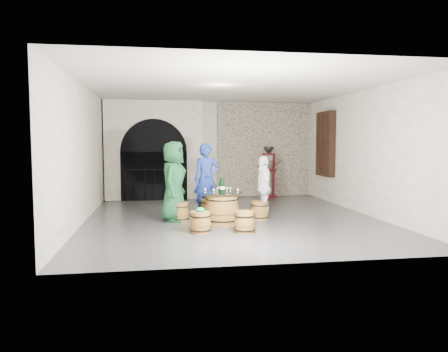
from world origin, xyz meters
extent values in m
plane|color=#2B2B2E|center=(0.00, 0.00, 0.00)|extent=(8.00, 8.00, 0.00)
plane|color=silver|center=(0.00, 4.00, 1.60)|extent=(8.00, 0.00, 8.00)
plane|color=silver|center=(0.00, -4.00, 1.60)|extent=(8.00, 0.00, 8.00)
plane|color=silver|center=(-3.50, 0.00, 1.60)|extent=(0.00, 8.00, 8.00)
plane|color=silver|center=(3.50, 0.00, 1.60)|extent=(0.00, 8.00, 8.00)
plane|color=beige|center=(0.00, 0.00, 3.20)|extent=(8.00, 8.00, 0.00)
cube|color=tan|center=(1.80, 3.94, 1.60)|extent=(3.20, 0.12, 3.18)
cube|color=silver|center=(-1.90, 3.75, 1.60)|extent=(3.10, 0.50, 3.18)
cube|color=black|center=(-1.90, 3.48, 0.78)|extent=(2.10, 0.03, 1.55)
cylinder|color=black|center=(-1.90, 3.48, 1.55)|extent=(2.10, 0.03, 2.10)
cylinder|color=black|center=(-1.90, 3.42, 0.98)|extent=(1.79, 0.04, 0.04)
cylinder|color=black|center=(-2.79, 3.42, 0.49)|extent=(0.02, 0.02, 0.98)
cylinder|color=black|center=(-2.50, 3.42, 0.49)|extent=(0.02, 0.02, 0.98)
cylinder|color=black|center=(-2.20, 3.42, 0.49)|extent=(0.02, 0.02, 0.98)
cylinder|color=black|center=(-1.90, 3.42, 0.49)|extent=(0.02, 0.02, 0.98)
cylinder|color=black|center=(-1.60, 3.42, 0.49)|extent=(0.02, 0.02, 0.98)
cylinder|color=black|center=(-1.31, 3.42, 0.49)|extent=(0.02, 0.02, 0.98)
cylinder|color=black|center=(-1.01, 3.42, 0.49)|extent=(0.02, 0.02, 0.98)
cube|color=black|center=(3.39, 2.40, 1.80)|extent=(0.20, 1.10, 2.00)
cube|color=black|center=(3.34, 2.40, 1.80)|extent=(0.06, 0.88, 1.76)
cube|color=black|center=(3.37, 2.40, 1.80)|extent=(0.22, 0.92, 0.06)
cube|color=black|center=(3.37, 2.11, 1.80)|extent=(0.22, 0.06, 1.80)
cube|color=black|center=(3.37, 2.40, 1.80)|extent=(0.22, 0.06, 1.80)
cube|color=black|center=(3.37, 2.69, 1.80)|extent=(0.22, 0.06, 1.80)
cylinder|color=brown|center=(-0.34, -0.70, 0.34)|extent=(0.72, 0.72, 0.69)
cylinder|color=brown|center=(-0.34, -0.70, 0.34)|extent=(0.78, 0.78, 0.15)
torus|color=black|center=(-0.34, -0.70, 0.11)|extent=(0.78, 0.78, 0.02)
torus|color=black|center=(-0.34, -0.70, 0.58)|extent=(0.78, 0.78, 0.02)
cylinder|color=brown|center=(-0.34, -0.70, 0.70)|extent=(0.74, 0.74, 0.02)
cylinder|color=black|center=(-0.34, -0.70, 0.72)|extent=(0.94, 0.94, 0.01)
cylinder|color=brown|center=(-1.28, -0.21, 0.21)|extent=(0.40, 0.40, 0.42)
cylinder|color=brown|center=(-1.28, -0.21, 0.21)|extent=(0.43, 0.43, 0.09)
torus|color=black|center=(-1.28, -0.21, 0.07)|extent=(0.44, 0.44, 0.02)
torus|color=black|center=(-1.28, -0.21, 0.36)|extent=(0.44, 0.44, 0.02)
cylinder|color=brown|center=(-1.28, -0.21, 0.43)|extent=(0.41, 0.41, 0.02)
cylinder|color=brown|center=(-0.52, 0.35, 0.21)|extent=(0.40, 0.40, 0.42)
cylinder|color=brown|center=(-0.52, 0.35, 0.21)|extent=(0.43, 0.43, 0.09)
torus|color=black|center=(-0.52, 0.35, 0.07)|extent=(0.44, 0.44, 0.02)
torus|color=black|center=(-0.52, 0.35, 0.36)|extent=(0.44, 0.44, 0.02)
cylinder|color=brown|center=(-0.52, 0.35, 0.43)|extent=(0.41, 0.41, 0.02)
cylinder|color=brown|center=(0.64, -0.31, 0.21)|extent=(0.40, 0.40, 0.42)
cylinder|color=brown|center=(0.64, -0.31, 0.21)|extent=(0.43, 0.43, 0.09)
torus|color=black|center=(0.64, -0.31, 0.07)|extent=(0.44, 0.44, 0.02)
torus|color=black|center=(0.64, -0.31, 0.36)|extent=(0.44, 0.44, 0.02)
cylinder|color=brown|center=(0.64, -0.31, 0.43)|extent=(0.41, 0.41, 0.02)
cylinder|color=brown|center=(-0.02, -1.70, 0.21)|extent=(0.40, 0.40, 0.42)
cylinder|color=brown|center=(-0.02, -1.70, 0.21)|extent=(0.43, 0.43, 0.09)
torus|color=black|center=(-0.02, -1.70, 0.07)|extent=(0.44, 0.44, 0.02)
torus|color=black|center=(-0.02, -1.70, 0.36)|extent=(0.44, 0.44, 0.02)
cylinder|color=brown|center=(-0.02, -1.70, 0.43)|extent=(0.41, 0.41, 0.02)
cylinder|color=brown|center=(-0.93, -1.58, 0.21)|extent=(0.40, 0.40, 0.42)
cylinder|color=brown|center=(-0.93, -1.58, 0.21)|extent=(0.43, 0.43, 0.09)
torus|color=black|center=(-0.93, -1.58, 0.07)|extent=(0.44, 0.44, 0.02)
torus|color=black|center=(-0.93, -1.58, 0.36)|extent=(0.44, 0.44, 0.02)
cylinder|color=brown|center=(-0.93, -1.58, 0.43)|extent=(0.41, 0.41, 0.02)
ellipsoid|color=#0C8950|center=(-0.93, -1.58, 0.48)|extent=(0.18, 0.18, 0.10)
cylinder|color=#0C8950|center=(-0.85, -1.61, 0.45)|extent=(0.12, 0.12, 0.01)
imported|color=#134623|center=(-1.42, -0.13, 0.94)|extent=(0.85, 1.06, 1.89)
imported|color=navy|center=(-0.55, 0.54, 0.92)|extent=(0.68, 0.46, 1.83)
imported|color=white|center=(0.74, -0.27, 0.77)|extent=(0.42, 0.92, 1.54)
cylinder|color=black|center=(-0.36, -0.73, 0.84)|extent=(0.07, 0.07, 0.22)
cylinder|color=white|center=(-0.36, -0.73, 0.83)|extent=(0.08, 0.08, 0.06)
cone|color=black|center=(-0.36, -0.73, 0.96)|extent=(0.07, 0.07, 0.05)
cylinder|color=black|center=(-0.36, -0.73, 1.02)|extent=(0.03, 0.03, 0.07)
cylinder|color=black|center=(-0.32, -0.74, 0.84)|extent=(0.07, 0.07, 0.22)
cylinder|color=white|center=(-0.32, -0.74, 0.83)|extent=(0.08, 0.08, 0.06)
cone|color=black|center=(-0.32, -0.74, 0.96)|extent=(0.07, 0.07, 0.05)
cylinder|color=black|center=(-0.32, -0.74, 1.02)|extent=(0.03, 0.03, 0.07)
cylinder|color=black|center=(-0.35, -0.59, 0.84)|extent=(0.07, 0.07, 0.22)
cylinder|color=white|center=(-0.35, -0.59, 0.83)|extent=(0.08, 0.08, 0.06)
cone|color=black|center=(-0.35, -0.59, 0.96)|extent=(0.07, 0.07, 0.05)
cylinder|color=black|center=(-0.35, -0.59, 1.02)|extent=(0.03, 0.03, 0.07)
cylinder|color=brown|center=(0.01, 2.73, 0.28)|extent=(0.39, 0.39, 0.55)
cylinder|color=brown|center=(0.01, 2.73, 0.28)|extent=(0.42, 0.42, 0.12)
torus|color=black|center=(0.01, 2.73, 0.09)|extent=(0.43, 0.43, 0.02)
torus|color=black|center=(0.01, 2.73, 0.46)|extent=(0.43, 0.43, 0.02)
cylinder|color=brown|center=(0.01, 2.73, 0.56)|extent=(0.40, 0.40, 0.02)
cube|color=#480C14|center=(1.86, 3.48, 0.05)|extent=(0.50, 0.42, 0.09)
cube|color=#480C14|center=(1.86, 3.48, 0.92)|extent=(0.45, 0.31, 0.11)
cube|color=#480C14|center=(1.86, 3.48, 1.46)|extent=(0.43, 0.14, 0.06)
cylinder|color=black|center=(1.86, 3.48, 0.54)|extent=(0.05, 0.05, 0.90)
cylinder|color=black|center=(1.86, 3.48, 1.67)|extent=(0.34, 0.34, 0.08)
cone|color=black|center=(1.86, 3.48, 1.56)|extent=(0.34, 0.34, 0.18)
cube|color=#480C14|center=(1.68, 3.47, 0.77)|extent=(0.07, 0.07, 1.44)
cube|color=#480C14|center=(2.04, 3.50, 0.77)|extent=(0.07, 0.07, 1.44)
cylinder|color=#480C14|center=(2.13, 3.47, 1.13)|extent=(0.39, 0.06, 0.28)
cube|color=silver|center=(2.05, 3.86, 1.35)|extent=(0.18, 0.10, 0.22)
camera|label=1|loc=(-1.79, -10.18, 1.88)|focal=34.00mm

